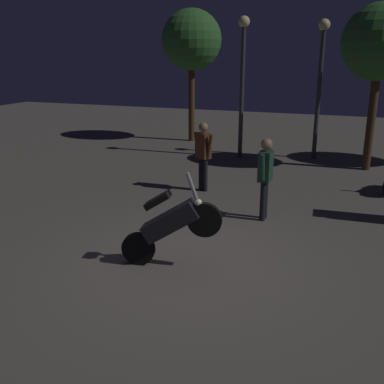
% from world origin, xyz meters
% --- Properties ---
extents(ground_plane, '(40.00, 40.00, 0.00)m').
position_xyz_m(ground_plane, '(0.00, 0.00, 0.00)').
color(ground_plane, '#605951').
extents(motorcycle_black_foreground, '(1.65, 0.47, 1.63)m').
position_xyz_m(motorcycle_black_foreground, '(-0.29, -0.27, 0.74)').
color(motorcycle_black_foreground, black).
rests_on(motorcycle_black_foreground, ground_plane).
extents(person_rider_beside, '(0.63, 0.40, 1.74)m').
position_xyz_m(person_rider_beside, '(-1.18, 3.97, 1.05)').
color(person_rider_beside, black).
rests_on(person_rider_beside, ground_plane).
extents(person_bystander_far, '(0.26, 0.67, 1.73)m').
position_xyz_m(person_bystander_far, '(0.68, 2.45, 1.04)').
color(person_bystander_far, black).
rests_on(person_bystander_far, ground_plane).
extents(streetlamp_near, '(0.36, 0.36, 4.47)m').
position_xyz_m(streetlamp_near, '(-1.25, 8.02, 2.88)').
color(streetlamp_near, '#38383D').
rests_on(streetlamp_near, ground_plane).
extents(streetlamp_far, '(0.36, 0.36, 4.37)m').
position_xyz_m(streetlamp_far, '(1.10, 8.70, 2.83)').
color(streetlamp_far, '#38383D').
rests_on(streetlamp_far, ground_plane).
extents(tree_center_bg, '(2.26, 2.26, 4.96)m').
position_xyz_m(tree_center_bg, '(-3.81, 10.26, 3.80)').
color(tree_center_bg, '#4C331E').
rests_on(tree_center_bg, ground_plane).
extents(tree_right_bg, '(2.14, 2.14, 4.73)m').
position_xyz_m(tree_right_bg, '(2.73, 7.72, 3.62)').
color(tree_right_bg, '#4C331E').
rests_on(tree_right_bg, ground_plane).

